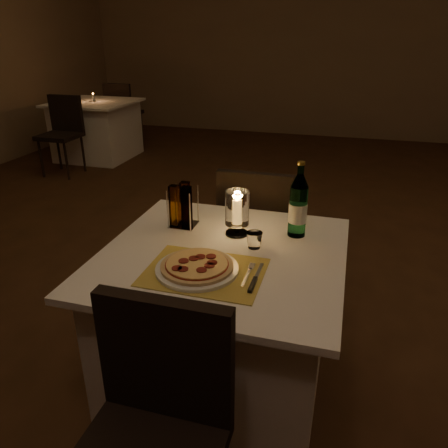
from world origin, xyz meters
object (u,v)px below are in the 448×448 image
(chair_near, at_px, (154,419))
(chair_far, at_px, (257,226))
(tumbler, at_px, (254,240))
(water_bottle, at_px, (298,207))
(hurricane_candle, at_px, (237,209))
(neighbor_table_left, at_px, (97,130))
(main_table, at_px, (223,324))
(plate, at_px, (197,269))
(pizza, at_px, (197,265))

(chair_near, relative_size, chair_far, 1.00)
(tumbler, relative_size, water_bottle, 0.20)
(hurricane_candle, bearing_deg, neighbor_table_left, 129.64)
(chair_far, bearing_deg, main_table, -90.00)
(chair_far, relative_size, water_bottle, 2.63)
(main_table, distance_m, chair_near, 0.74)
(tumbler, height_order, hurricane_candle, hurricane_candle)
(chair_near, xyz_separation_m, chair_far, (-0.00, 1.43, 0.00))
(plate, height_order, water_bottle, water_bottle)
(main_table, height_order, chair_far, chair_far)
(tumbler, distance_m, neighbor_table_left, 4.55)
(pizza, distance_m, neighbor_table_left, 4.65)
(plate, xyz_separation_m, tumbler, (0.17, 0.26, 0.02))
(chair_far, height_order, water_bottle, water_bottle)
(chair_near, distance_m, chair_far, 1.43)
(tumbler, xyz_separation_m, water_bottle, (0.16, 0.17, 0.10))
(water_bottle, bearing_deg, hurricane_candle, -165.59)
(pizza, xyz_separation_m, neighbor_table_left, (-2.73, 3.74, -0.39))
(main_table, relative_size, water_bottle, 2.92)
(pizza, bearing_deg, main_table, 74.50)
(main_table, height_order, water_bottle, water_bottle)
(chair_near, distance_m, pizza, 0.58)
(chair_far, bearing_deg, hurricane_candle, -88.64)
(chair_near, xyz_separation_m, water_bottle, (0.27, 0.97, 0.33))
(water_bottle, height_order, hurricane_candle, water_bottle)
(main_table, xyz_separation_m, tumbler, (0.12, 0.08, 0.40))
(pizza, distance_m, tumbler, 0.31)
(pizza, bearing_deg, tumbler, 57.22)
(pizza, height_order, neighbor_table_left, pizza)
(chair_far, bearing_deg, neighbor_table_left, 134.35)
(chair_far, bearing_deg, water_bottle, -59.39)
(pizza, height_order, tumbler, tumbler)
(chair_near, relative_size, pizza, 3.21)
(neighbor_table_left, bearing_deg, chair_near, -56.93)
(tumbler, height_order, water_bottle, water_bottle)
(main_table, height_order, hurricane_candle, hurricane_candle)
(chair_near, height_order, tumbler, chair_near)
(water_bottle, distance_m, hurricane_candle, 0.27)
(water_bottle, bearing_deg, chair_far, 120.61)
(neighbor_table_left, bearing_deg, tumbler, -50.22)
(chair_near, bearing_deg, plate, 95.35)
(plate, bearing_deg, water_bottle, 53.31)
(chair_far, distance_m, water_bottle, 0.63)
(main_table, height_order, tumbler, tumbler)
(pizza, bearing_deg, plate, 113.90)
(chair_near, xyz_separation_m, pizza, (-0.05, 0.53, 0.22))
(main_table, distance_m, chair_far, 0.74)
(main_table, bearing_deg, plate, -105.52)
(main_table, height_order, neighbor_table_left, same)
(chair_far, relative_size, hurricane_candle, 4.35)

